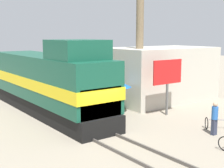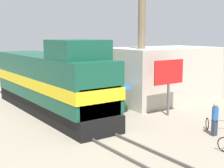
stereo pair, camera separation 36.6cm
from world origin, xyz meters
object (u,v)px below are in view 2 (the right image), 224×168
(locomotive, at_px, (52,83))
(billboard_sign, at_px, (169,74))
(bicycle, at_px, (223,124))
(person_bystander, at_px, (215,118))
(vendor_umbrella, at_px, (119,84))
(utility_pole, at_px, (141,42))

(locomotive, height_order, billboard_sign, locomotive)
(locomotive, height_order, bicycle, locomotive)
(billboard_sign, distance_m, person_bystander, 4.89)
(billboard_sign, relative_size, person_bystander, 2.04)
(vendor_umbrella, height_order, bicycle, vendor_umbrella)
(bicycle, bearing_deg, utility_pole, 38.93)
(vendor_umbrella, distance_m, billboard_sign, 3.38)
(locomotive, height_order, person_bystander, locomotive)
(billboard_sign, bearing_deg, vendor_umbrella, 136.87)
(utility_pole, height_order, bicycle, utility_pole)
(person_bystander, bearing_deg, bicycle, 16.16)
(locomotive, distance_m, bicycle, 11.10)
(locomotive, relative_size, person_bystander, 7.42)
(locomotive, relative_size, utility_pole, 1.41)
(locomotive, bearing_deg, person_bystander, -61.39)
(vendor_umbrella, bearing_deg, utility_pole, 19.22)
(person_bystander, distance_m, bicycle, 1.41)
(billboard_sign, relative_size, bicycle, 2.09)
(locomotive, relative_size, bicycle, 7.59)
(vendor_umbrella, xyz_separation_m, person_bystander, (1.40, -6.71, -1.05))
(utility_pole, distance_m, person_bystander, 8.69)
(utility_pole, bearing_deg, person_bystander, -100.22)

